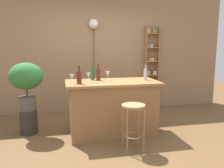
% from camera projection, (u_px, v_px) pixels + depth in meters
% --- Properties ---
extents(ground, '(12.00, 12.00, 0.00)m').
position_uv_depth(ground, '(116.00, 140.00, 3.97)').
color(ground, brown).
extents(back_wall, '(6.40, 0.10, 2.80)m').
position_uv_depth(back_wall, '(98.00, 53.00, 5.61)').
color(back_wall, '#997551').
rests_on(back_wall, ground).
extents(kitchen_counter, '(1.62, 0.81, 0.96)m').
position_uv_depth(kitchen_counter, '(112.00, 108.00, 4.18)').
color(kitchen_counter, olive).
rests_on(kitchen_counter, ground).
extents(bar_stool, '(0.35, 0.35, 0.71)m').
position_uv_depth(bar_stool, '(133.00, 116.00, 3.50)').
color(bar_stool, '#997047').
rests_on(bar_stool, ground).
extents(spice_shelf, '(0.34, 0.15, 2.03)m').
position_uv_depth(spice_shelf, '(151.00, 67.00, 5.81)').
color(spice_shelf, '#9E7042').
rests_on(spice_shelf, ground).
extents(plant_stool, '(0.31, 0.31, 0.44)m').
position_uv_depth(plant_stool, '(29.00, 122.00, 4.22)').
color(plant_stool, '#2D2823').
rests_on(plant_stool, ground).
extents(potted_plant, '(0.59, 0.53, 0.85)m').
position_uv_depth(potted_plant, '(26.00, 80.00, 4.10)').
color(potted_plant, '#514C47').
rests_on(potted_plant, plant_stool).
extents(bottle_wine_red, '(0.07, 0.07, 0.27)m').
position_uv_depth(bottle_wine_red, '(93.00, 75.00, 4.24)').
color(bottle_wine_red, '#236638').
rests_on(bottle_wine_red, kitchen_counter).
extents(bottle_sauce_amber, '(0.08, 0.08, 0.30)m').
position_uv_depth(bottle_sauce_amber, '(79.00, 77.00, 3.80)').
color(bottle_sauce_amber, '#5B2319').
rests_on(bottle_sauce_amber, kitchen_counter).
extents(bottle_soda_blue, '(0.07, 0.07, 0.30)m').
position_uv_depth(bottle_soda_blue, '(98.00, 74.00, 4.19)').
color(bottle_soda_blue, '#5B2319').
rests_on(bottle_soda_blue, kitchen_counter).
extents(bottle_vinegar, '(0.07, 0.07, 0.29)m').
position_uv_depth(bottle_vinegar, '(145.00, 74.00, 4.22)').
color(bottle_vinegar, '#B2B2B7').
rests_on(bottle_vinegar, kitchen_counter).
extents(wine_glass_left, '(0.07, 0.07, 0.16)m').
position_uv_depth(wine_glass_left, '(88.00, 76.00, 3.96)').
color(wine_glass_left, silver).
rests_on(wine_glass_left, kitchen_counter).
extents(wine_glass_center, '(0.07, 0.07, 0.16)m').
position_uv_depth(wine_glass_center, '(72.00, 77.00, 3.74)').
color(wine_glass_center, silver).
rests_on(wine_glass_center, kitchen_counter).
extents(wine_glass_right, '(0.07, 0.07, 0.16)m').
position_uv_depth(wine_glass_right, '(108.00, 74.00, 4.18)').
color(wine_glass_right, silver).
rests_on(wine_glass_right, kitchen_counter).
extents(pendant_globe_light, '(0.23, 0.23, 2.18)m').
position_uv_depth(pendant_globe_light, '(94.00, 25.00, 5.38)').
color(pendant_globe_light, black).
rests_on(pendant_globe_light, ground).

